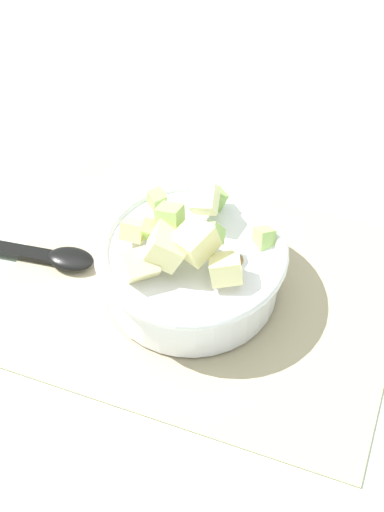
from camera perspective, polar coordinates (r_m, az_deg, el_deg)
name	(u,v)px	position (r m, az deg, el deg)	size (l,w,h in m)	color
ground_plane	(201,292)	(0.87, 0.71, -2.75)	(2.40, 2.40, 0.00)	silver
placemat	(201,290)	(0.87, 0.71, -2.63)	(0.45, 0.35, 0.01)	tan
salad_bowl	(192,261)	(0.84, -0.04, -0.41)	(0.22, 0.22, 0.13)	white
serving_spoon	(33,253)	(0.92, -12.02, 0.23)	(0.23, 0.05, 0.01)	black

